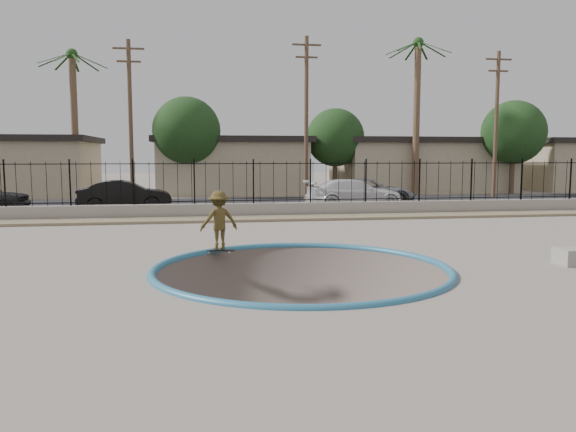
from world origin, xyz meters
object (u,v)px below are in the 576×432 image
(car_c, at_px, (354,193))
(car_d, at_px, (369,192))
(car_b, at_px, (125,195))
(skateboard, at_px, (219,251))
(skater, at_px, (219,224))

(car_c, xyz_separation_m, car_d, (1.25, 1.60, -0.03))
(car_b, bearing_deg, car_d, -89.12)
(car_b, bearing_deg, skateboard, -166.19)
(car_b, relative_size, car_d, 0.88)
(skater, height_order, car_c, skater)
(car_b, height_order, car_c, car_b)
(car_b, distance_m, car_d, 12.46)
(car_d, bearing_deg, skater, 151.12)
(car_b, bearing_deg, skater, -166.19)
(skater, relative_size, car_c, 0.33)
(skateboard, distance_m, car_b, 12.96)
(car_d, bearing_deg, car_b, 98.29)
(car_c, bearing_deg, skateboard, 147.53)
(skater, bearing_deg, car_b, -84.95)
(skater, relative_size, skateboard, 1.88)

